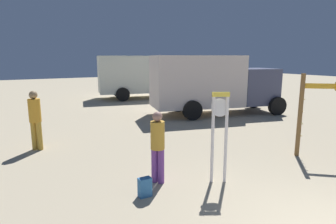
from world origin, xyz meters
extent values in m
cylinder|color=white|center=(-0.31, 2.96, 0.98)|extent=(0.07, 0.07, 1.96)
cylinder|color=white|center=(-0.04, 2.82, 0.98)|extent=(0.07, 0.07, 1.96)
cube|color=yellow|center=(-0.17, 2.89, 2.01)|extent=(0.37, 0.25, 0.10)
cylinder|color=silver|center=(-0.16, 2.92, 1.71)|extent=(0.37, 0.22, 0.40)
cube|color=black|center=(-0.15, 2.94, 1.71)|extent=(0.09, 0.05, 0.04)
cube|color=black|center=(-0.15, 2.94, 1.71)|extent=(0.14, 0.08, 0.03)
cube|color=brown|center=(2.96, 3.16, 1.18)|extent=(0.14, 0.14, 2.37)
cube|color=gold|center=(3.31, 2.87, 2.03)|extent=(0.67, 0.57, 0.14)
sphere|color=#FFEB83|center=(3.02, 3.11, 0.59)|extent=(0.04, 0.04, 0.04)
sphere|color=#EED980|center=(3.02, 3.11, 0.95)|extent=(0.04, 0.04, 0.04)
sphere|color=#F6D998|center=(3.02, 3.11, 1.30)|extent=(0.04, 0.04, 0.04)
sphere|color=#FBE896|center=(3.02, 3.11, 1.66)|extent=(0.04, 0.04, 0.04)
sphere|color=#FFE688|center=(3.02, 3.11, 2.01)|extent=(0.04, 0.04, 0.04)
cylinder|color=#7A419B|center=(-1.43, 3.60, 0.40)|extent=(0.15, 0.15, 0.79)
cylinder|color=#7A419B|center=(-1.33, 3.48, 0.40)|extent=(0.15, 0.15, 0.79)
cylinder|color=gold|center=(-1.38, 3.54, 1.10)|extent=(0.31, 0.31, 0.63)
sphere|color=#A27567|center=(-1.38, 3.54, 1.53)|extent=(0.22, 0.22, 0.22)
cube|color=teal|center=(-1.92, 3.07, 0.20)|extent=(0.26, 0.16, 0.40)
cube|color=#3874B3|center=(-1.92, 3.17, 0.14)|extent=(0.18, 0.04, 0.18)
cylinder|color=gold|center=(-3.46, 7.40, 0.44)|extent=(0.17, 0.17, 0.88)
cylinder|color=gold|center=(-3.59, 7.50, 0.44)|extent=(0.17, 0.17, 0.88)
cylinder|color=gold|center=(-3.52, 7.45, 1.23)|extent=(0.35, 0.35, 0.70)
sphere|color=#967751|center=(-3.52, 7.45, 1.70)|extent=(0.24, 0.24, 0.24)
cube|color=silver|center=(3.89, 9.54, 1.67)|extent=(4.69, 3.11, 2.45)
cube|color=#474C68|center=(6.95, 8.77, 1.35)|extent=(2.32, 2.41, 1.81)
cube|color=black|center=(7.87, 8.54, 1.71)|extent=(0.44, 1.65, 0.79)
cylinder|color=black|center=(7.36, 7.55, 0.45)|extent=(0.93, 0.46, 0.90)
cylinder|color=black|center=(7.89, 9.64, 0.45)|extent=(0.93, 0.46, 0.90)
cylinder|color=black|center=(3.04, 8.64, 0.45)|extent=(0.93, 0.46, 0.90)
cylinder|color=black|center=(3.57, 10.73, 0.45)|extent=(0.93, 0.46, 0.90)
cube|color=silver|center=(3.41, 16.61, 1.69)|extent=(4.91, 3.29, 2.48)
cube|color=#BDB2BA|center=(6.45, 15.93, 1.46)|extent=(2.09, 2.55, 2.01)
cube|color=black|center=(7.27, 15.75, 1.86)|extent=(0.44, 1.85, 0.89)
cylinder|color=black|center=(6.78, 14.63, 0.45)|extent=(0.93, 0.44, 0.90)
cylinder|color=black|center=(7.31, 16.97, 0.45)|extent=(0.93, 0.44, 0.90)
cylinder|color=black|center=(2.33, 15.63, 0.45)|extent=(0.93, 0.44, 0.90)
cylinder|color=black|center=(2.86, 17.97, 0.45)|extent=(0.93, 0.44, 0.90)
camera|label=1|loc=(-4.17, -1.86, 2.78)|focal=30.43mm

